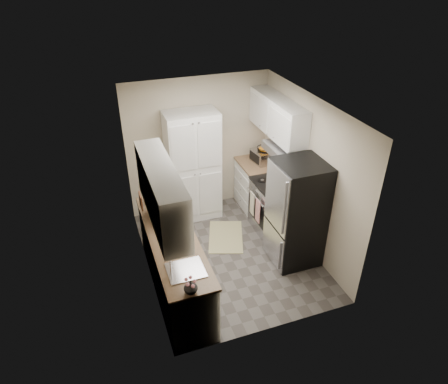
% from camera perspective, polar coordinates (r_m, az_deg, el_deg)
% --- Properties ---
extents(ground, '(3.20, 3.20, 0.00)m').
position_cam_1_polar(ground, '(6.63, 0.71, -8.80)').
color(ground, '#56514C').
rests_on(ground, ground).
extents(room_shell, '(2.64, 3.24, 2.52)m').
position_cam_1_polar(room_shell, '(5.70, 0.68, 3.72)').
color(room_shell, beige).
rests_on(room_shell, ground).
extents(pantry_cabinet, '(0.90, 0.55, 2.00)m').
position_cam_1_polar(pantry_cabinet, '(7.07, -4.45, 3.65)').
color(pantry_cabinet, white).
rests_on(pantry_cabinet, ground).
extents(base_cabinet_left, '(0.60, 2.30, 0.88)m').
position_cam_1_polar(base_cabinet_left, '(5.82, -7.10, -10.07)').
color(base_cabinet_left, white).
rests_on(base_cabinet_left, ground).
extents(countertop_left, '(0.63, 2.33, 0.04)m').
position_cam_1_polar(countertop_left, '(5.53, -7.40, -6.49)').
color(countertop_left, '#846647').
rests_on(countertop_left, base_cabinet_left).
extents(base_cabinet_right, '(0.60, 0.80, 0.88)m').
position_cam_1_polar(base_cabinet_right, '(7.59, 4.66, 0.88)').
color(base_cabinet_right, white).
rests_on(base_cabinet_right, ground).
extents(countertop_right, '(0.63, 0.83, 0.04)m').
position_cam_1_polar(countertop_right, '(7.37, 4.81, 3.97)').
color(countertop_right, '#846647').
rests_on(countertop_right, base_cabinet_right).
extents(electric_range, '(0.71, 0.78, 1.13)m').
position_cam_1_polar(electric_range, '(6.95, 7.19, -2.02)').
color(electric_range, '#B7B7BC').
rests_on(electric_range, ground).
extents(refrigerator, '(0.70, 0.72, 1.70)m').
position_cam_1_polar(refrigerator, '(6.15, 10.35, -3.02)').
color(refrigerator, '#B7B7BC').
rests_on(refrigerator, ground).
extents(microwave, '(0.47, 0.58, 0.28)m').
position_cam_1_polar(microwave, '(5.86, -8.37, -2.27)').
color(microwave, silver).
rests_on(microwave, countertop_left).
extents(wine_bottle, '(0.08, 0.08, 0.32)m').
position_cam_1_polar(wine_bottle, '(6.15, -10.80, -0.49)').
color(wine_bottle, black).
rests_on(wine_bottle, countertop_left).
extents(flower_vase, '(0.19, 0.19, 0.17)m').
position_cam_1_polar(flower_vase, '(4.65, -4.79, -13.37)').
color(flower_vase, silver).
rests_on(flower_vase, countertop_left).
extents(cutting_board, '(0.07, 0.20, 0.26)m').
position_cam_1_polar(cutting_board, '(6.23, -9.37, -0.26)').
color(cutting_board, '#4C9339').
rests_on(cutting_board, countertop_left).
extents(toaster_oven, '(0.37, 0.44, 0.23)m').
position_cam_1_polar(toaster_oven, '(7.36, 5.50, 5.10)').
color(toaster_oven, '#A4A5A9').
rests_on(toaster_oven, countertop_right).
extents(fruit_basket, '(0.27, 0.27, 0.11)m').
position_cam_1_polar(fruit_basket, '(7.28, 5.77, 6.27)').
color(fruit_basket, orange).
rests_on(fruit_basket, toaster_oven).
extents(kitchen_mat, '(0.84, 1.05, 0.01)m').
position_cam_1_polar(kitchen_mat, '(6.97, 0.25, -6.40)').
color(kitchen_mat, '#BFB87C').
rests_on(kitchen_mat, ground).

